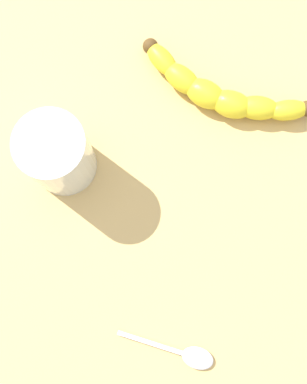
% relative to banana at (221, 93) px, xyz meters
% --- Properties ---
extents(wooden_tabletop, '(1.20, 1.20, 0.03)m').
position_rel_banana_xyz_m(wooden_tabletop, '(0.04, -0.09, -0.03)').
color(wooden_tabletop, tan).
rests_on(wooden_tabletop, ground).
extents(banana, '(0.20, 0.12, 0.03)m').
position_rel_banana_xyz_m(banana, '(0.00, 0.00, 0.00)').
color(banana, yellow).
rests_on(banana, wooden_tabletop).
extents(smoothie_glass, '(0.08, 0.08, 0.10)m').
position_rel_banana_xyz_m(smoothie_glass, '(-0.05, -0.20, 0.03)').
color(smoothie_glass, silver).
rests_on(smoothie_glass, wooden_tabletop).
extents(teaspoon, '(0.10, 0.07, 0.01)m').
position_rel_banana_xyz_m(teaspoon, '(0.21, -0.22, -0.01)').
color(teaspoon, silver).
rests_on(teaspoon, wooden_tabletop).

